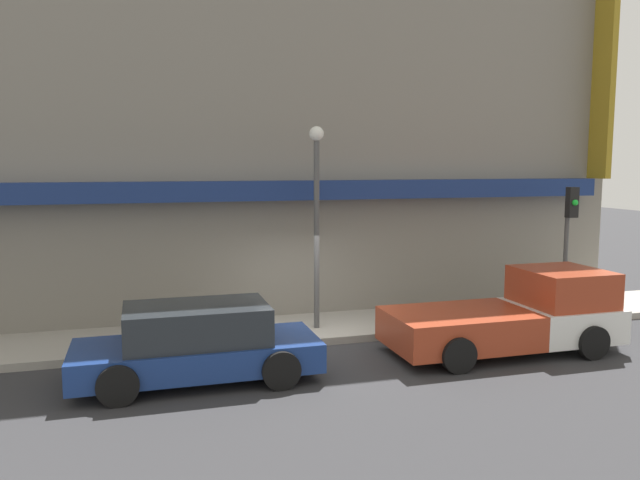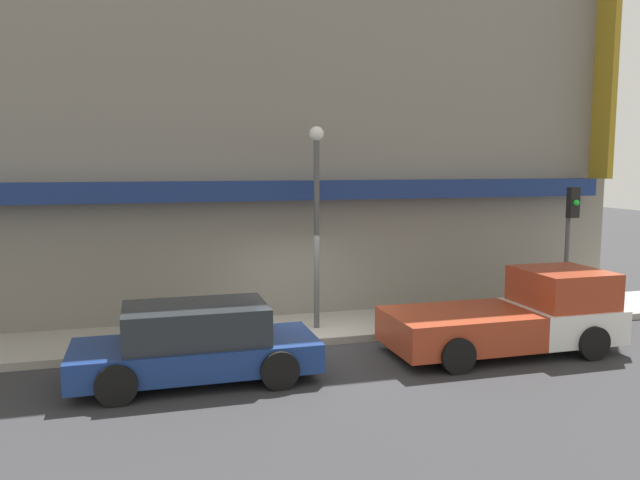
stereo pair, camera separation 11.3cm
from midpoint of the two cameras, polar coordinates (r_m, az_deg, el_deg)
ground_plane at (r=14.78m, az=-0.03°, el=-9.70°), size 80.00×80.00×0.00m
sidewalk at (r=15.92m, az=-1.27°, el=-8.14°), size 36.00×2.51×0.18m
building at (r=18.10m, az=-3.50°, el=12.04°), size 19.80×3.80×11.72m
pickup_truck at (r=14.94m, az=17.67°, el=-6.66°), size 5.26×2.31×1.82m
parked_car at (r=12.60m, az=-11.01°, el=-9.26°), size 4.74×2.10×1.51m
fire_hydrant at (r=15.03m, az=-12.49°, el=-7.53°), size 0.19×0.19×0.68m
street_lamp at (r=15.22m, az=-0.10°, el=3.53°), size 0.36×0.36×4.97m
traffic_light at (r=17.76m, az=22.06°, el=1.05°), size 0.28×0.42×3.46m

